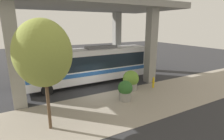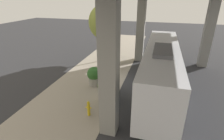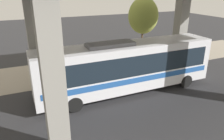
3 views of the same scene
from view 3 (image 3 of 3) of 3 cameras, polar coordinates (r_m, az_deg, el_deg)
The scene contains 7 objects.
ground_plane at distance 19.04m, azimuth 0.73°, elevation -1.63°, with size 80.00×80.00×0.00m, color #2D2D30.
sidewalk_strip at distance 21.61m, azimuth -2.58°, elevation 1.21°, with size 6.00×40.00×0.02m.
bus at distance 15.55m, azimuth 3.95°, elevation 1.26°, with size 2.58×12.99×3.87m.
fire_hydrant at distance 18.55m, azimuth -15.95°, elevation -1.32°, with size 0.40×0.19×1.07m.
planter_front at distance 18.24m, azimuth -8.77°, elevation 0.24°, with size 1.51×1.51×1.88m.
planter_middle at distance 20.35m, azimuth -5.29°, elevation 2.44°, with size 1.19×1.19×1.68m.
street_tree_near at distance 23.16m, azimuth 8.15°, elevation 13.83°, with size 3.06×3.06×6.35m.
Camera 3 is at (15.95, -7.34, 7.37)m, focal length 35.00 mm.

